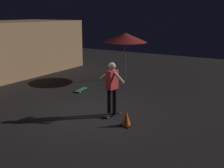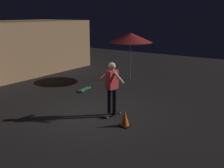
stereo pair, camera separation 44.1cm
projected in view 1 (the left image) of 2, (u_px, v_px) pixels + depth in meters
The scene contains 6 objects.
ground_plane at pixel (90, 115), 9.14m from camera, with size 28.00×28.00×0.00m, color black.
patio_umbrella at pixel (125, 38), 13.46m from camera, with size 2.10×2.10×2.30m.
skateboard_ridden at pixel (112, 114), 9.06m from camera, with size 0.80×0.30×0.07m.
skateboard_spare at pixel (81, 90), 11.91m from camera, with size 0.80×0.34×0.07m.
skater at pixel (112, 84), 8.82m from camera, with size 0.41×0.98×1.67m.
traffic_cone at pixel (126, 119), 8.20m from camera, with size 0.34×0.34×0.46m.
Camera 1 is at (-6.95, -5.14, 3.23)m, focal length 44.84 mm.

